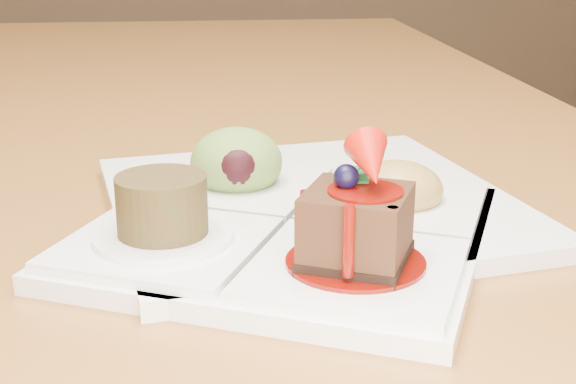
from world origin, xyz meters
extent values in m
cube|color=brown|center=(0.00, 0.00, 0.73)|extent=(1.00, 1.80, 0.04)
cylinder|color=brown|center=(0.44, 0.84, 0.35)|extent=(0.06, 0.06, 0.71)
cylinder|color=black|center=(0.64, 0.41, 0.19)|extent=(0.03, 0.03, 0.38)
cube|color=white|center=(0.14, -0.36, 0.76)|extent=(0.32, 0.32, 0.01)
cube|color=white|center=(0.17, -0.44, 0.77)|extent=(0.15, 0.15, 0.01)
cube|color=white|center=(0.06, -0.39, 0.77)|extent=(0.15, 0.15, 0.01)
cube|color=white|center=(0.11, -0.28, 0.77)|extent=(0.15, 0.15, 0.01)
cube|color=white|center=(0.22, -0.33, 0.77)|extent=(0.15, 0.15, 0.01)
cylinder|color=#5C0803|center=(0.17, -0.44, 0.77)|extent=(0.08, 0.08, 0.00)
cube|color=black|center=(0.17, -0.44, 0.77)|extent=(0.07, 0.07, 0.01)
cube|color=#391F0F|center=(0.17, -0.44, 0.79)|extent=(0.07, 0.07, 0.04)
cylinder|color=#5C0803|center=(0.17, -0.44, 0.81)|extent=(0.04, 0.04, 0.00)
sphere|color=black|center=(0.16, -0.43, 0.82)|extent=(0.01, 0.01, 0.01)
cone|color=#AE150B|center=(0.17, -0.44, 0.83)|extent=(0.02, 0.04, 0.04)
cube|color=#134E22|center=(0.17, -0.42, 0.82)|extent=(0.01, 0.01, 0.01)
cube|color=#134E22|center=(0.16, -0.42, 0.82)|extent=(0.02, 0.02, 0.01)
cylinder|color=#5C0803|center=(0.16, -0.46, 0.79)|extent=(0.01, 0.01, 0.04)
cylinder|color=#5C0803|center=(0.18, -0.46, 0.79)|extent=(0.01, 0.01, 0.04)
cylinder|color=#5C0803|center=(0.14, -0.43, 0.79)|extent=(0.01, 0.01, 0.03)
cylinder|color=white|center=(0.06, -0.39, 0.77)|extent=(0.08, 0.08, 0.00)
cylinder|color=#3D1F11|center=(0.06, -0.39, 0.79)|extent=(0.05, 0.05, 0.04)
cylinder|color=#41210E|center=(0.06, -0.39, 0.80)|extent=(0.04, 0.04, 0.00)
ellipsoid|color=olive|center=(0.11, -0.28, 0.78)|extent=(0.07, 0.07, 0.05)
ellipsoid|color=black|center=(0.11, -0.30, 0.78)|extent=(0.03, 0.02, 0.03)
ellipsoid|color=#AB8A3D|center=(0.22, -0.33, 0.77)|extent=(0.06, 0.06, 0.04)
cube|color=red|center=(0.23, -0.33, 0.78)|extent=(0.02, 0.02, 0.01)
cube|color=#3E7D1B|center=(0.21, -0.31, 0.78)|extent=(0.01, 0.02, 0.01)
cube|color=red|center=(0.20, -0.33, 0.78)|extent=(0.02, 0.02, 0.01)
cube|color=#3E7D1B|center=(0.22, -0.35, 0.78)|extent=(0.02, 0.02, 0.01)
cube|color=white|center=(0.16, -0.30, 0.76)|extent=(0.32, 0.32, 0.01)
camera|label=1|loc=(0.09, -0.83, 0.95)|focal=50.00mm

